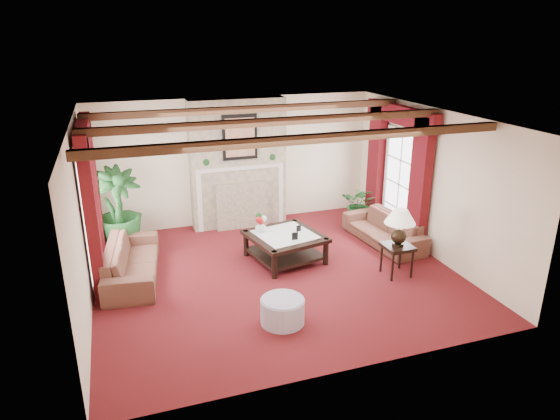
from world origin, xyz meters
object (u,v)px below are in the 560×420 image
object	(u,v)px
sofa_left	(131,255)
potted_palm	(120,227)
side_table	(397,260)
coffee_table	(285,247)
sofa_right	(384,225)
ottoman	(283,311)

from	to	relation	value
sofa_left	potted_palm	xyz separation A→B (m)	(-0.15, 1.27, 0.05)
potted_palm	sofa_left	bearing A→B (deg)	-83.45
sofa_left	side_table	distance (m)	4.50
potted_palm	coffee_table	xyz separation A→B (m)	(2.83, -1.45, -0.20)
sofa_right	side_table	size ratio (longest dim) A/B	3.54
side_table	ottoman	size ratio (longest dim) A/B	0.87
sofa_right	coffee_table	distance (m)	2.12
sofa_right	side_table	bearing A→B (deg)	-26.66
sofa_right	potted_palm	xyz separation A→B (m)	(-4.94, 1.31, 0.08)
coffee_table	ottoman	size ratio (longest dim) A/B	1.92
potted_palm	side_table	xyz separation A→B (m)	(4.44, -2.61, -0.17)
sofa_right	potted_palm	size ratio (longest dim) A/B	1.07
sofa_left	coffee_table	xyz separation A→B (m)	(2.68, -0.18, -0.16)
potted_palm	side_table	size ratio (longest dim) A/B	3.31
ottoman	sofa_left	bearing A→B (deg)	132.39
sofa_right	coffee_table	world-z (taller)	sofa_right
sofa_left	potted_palm	bearing A→B (deg)	13.77
potted_palm	side_table	distance (m)	5.16
potted_palm	coffee_table	bearing A→B (deg)	-27.12
sofa_left	coffee_table	bearing A→B (deg)	-86.58
sofa_left	ottoman	bearing A→B (deg)	-130.39
potted_palm	side_table	world-z (taller)	potted_palm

